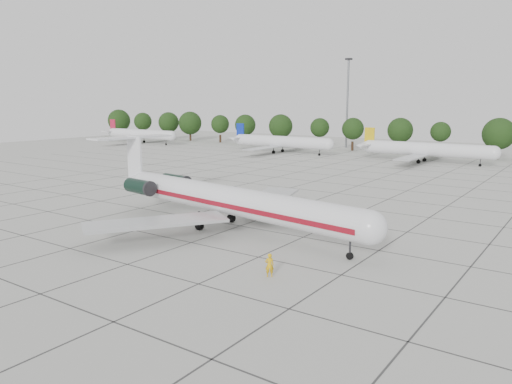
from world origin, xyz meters
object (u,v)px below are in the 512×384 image
(bg_airliner_c, at_px, (426,150))
(floodlight_mast, at_px, (348,98))
(bg_airliner_b, at_px, (281,142))
(main_airliner, at_px, (219,198))
(ground_crew, at_px, (269,265))
(bg_airliner_a, at_px, (140,134))

(bg_airliner_c, height_order, floodlight_mast, floodlight_mast)
(bg_airliner_b, height_order, floodlight_mast, floodlight_mast)
(main_airliner, relative_size, floodlight_mast, 1.53)
(ground_crew, xyz_separation_m, bg_airliner_a, (-101.81, 78.94, 1.95))
(ground_crew, xyz_separation_m, floodlight_mast, (-41.51, 103.57, 13.33))
(ground_crew, bearing_deg, main_airliner, -75.06)
(main_airliner, xyz_separation_m, bg_airliner_a, (-88.56, 68.88, -0.32))
(bg_airliner_a, bearing_deg, bg_airliner_b, 0.77)
(floodlight_mast, bearing_deg, bg_airliner_b, -107.53)
(main_airliner, height_order, ground_crew, main_airliner)
(floodlight_mast, bearing_deg, bg_airliner_c, -37.72)
(bg_airliner_a, distance_m, bg_airliner_c, 90.10)
(main_airliner, height_order, floodlight_mast, floodlight_mast)
(main_airliner, distance_m, ground_crew, 16.79)
(bg_airliner_a, bearing_deg, main_airliner, -37.88)
(main_airliner, height_order, bg_airliner_a, main_airliner)
(bg_airliner_a, bearing_deg, bg_airliner_c, 1.01)
(main_airliner, bearing_deg, ground_crew, -28.79)
(ground_crew, distance_m, bg_airliner_c, 81.41)
(ground_crew, distance_m, bg_airliner_b, 93.57)
(bg_airliner_b, height_order, bg_airliner_c, same)
(bg_airliner_c, bearing_deg, ground_crew, -81.72)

